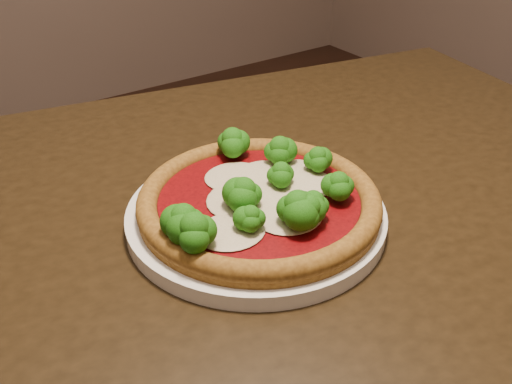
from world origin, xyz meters
TOP-DOWN VIEW (x-y plane):
  - dining_table at (-0.07, -0.21)m, footprint 1.27×1.09m
  - plate at (-0.08, -0.18)m, footprint 0.29×0.29m
  - pizza at (-0.08, -0.19)m, footprint 0.27×0.27m

SIDE VIEW (x-z plane):
  - dining_table at x=-0.07m, z-range 0.28..1.03m
  - plate at x=-0.08m, z-range 0.75..0.77m
  - pizza at x=-0.08m, z-range 0.75..0.82m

